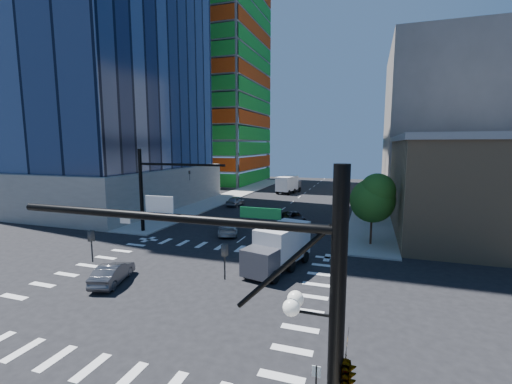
% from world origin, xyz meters
% --- Properties ---
extents(ground, '(160.00, 160.00, 0.00)m').
position_xyz_m(ground, '(0.00, 0.00, 0.00)').
color(ground, black).
rests_on(ground, ground).
extents(road_markings, '(20.00, 20.00, 0.01)m').
position_xyz_m(road_markings, '(0.00, 0.00, 0.01)').
color(road_markings, silver).
rests_on(road_markings, ground).
extents(sidewalk_ne, '(5.00, 60.00, 0.15)m').
position_xyz_m(sidewalk_ne, '(12.50, 40.00, 0.07)').
color(sidewalk_ne, gray).
rests_on(sidewalk_ne, ground).
extents(sidewalk_nw, '(5.00, 60.00, 0.15)m').
position_xyz_m(sidewalk_nw, '(-12.50, 40.00, 0.07)').
color(sidewalk_nw, gray).
rests_on(sidewalk_nw, ground).
extents(construction_building, '(25.16, 34.50, 70.60)m').
position_xyz_m(construction_building, '(-27.41, 61.93, 24.61)').
color(construction_building, gray).
rests_on(construction_building, ground).
extents(commercial_building, '(20.50, 22.50, 10.60)m').
position_xyz_m(commercial_building, '(25.00, 22.00, 5.31)').
color(commercial_building, '#997D59').
rests_on(commercial_building, ground).
extents(bg_building_ne, '(24.00, 30.00, 28.00)m').
position_xyz_m(bg_building_ne, '(27.00, 55.00, 14.00)').
color(bg_building_ne, '#635D59').
rests_on(bg_building_ne, ground).
extents(signal_mast_se, '(10.51, 2.48, 9.00)m').
position_xyz_m(signal_mast_se, '(10.60, -11.50, 5.01)').
color(signal_mast_se, black).
rests_on(signal_mast_se, sidewalk_se).
extents(signal_mast_nw, '(10.20, 0.40, 9.00)m').
position_xyz_m(signal_mast_nw, '(-10.00, 11.50, 5.49)').
color(signal_mast_nw, black).
rests_on(signal_mast_nw, sidewalk_nw).
extents(tree_south, '(4.16, 4.16, 6.82)m').
position_xyz_m(tree_south, '(12.63, 13.90, 4.69)').
color(tree_south, '#382316').
rests_on(tree_south, sidewalk_ne).
extents(tree_north, '(3.54, 3.52, 5.78)m').
position_xyz_m(tree_north, '(12.93, 25.90, 3.99)').
color(tree_north, '#382316').
rests_on(tree_north, sidewalk_ne).
extents(car_nb_far, '(4.19, 5.57, 1.41)m').
position_xyz_m(car_nb_far, '(3.56, 20.81, 0.70)').
color(car_nb_far, black).
rests_on(car_nb_far, ground).
extents(car_sb_near, '(3.74, 5.46, 1.47)m').
position_xyz_m(car_sb_near, '(-2.14, 13.63, 0.73)').
color(car_sb_near, beige).
rests_on(car_sb_near, ground).
extents(car_sb_mid, '(1.90, 4.44, 1.50)m').
position_xyz_m(car_sb_mid, '(-7.83, 30.02, 0.75)').
color(car_sb_mid, '#94979B').
rests_on(car_sb_mid, ground).
extents(car_sb_cross, '(2.62, 4.55, 1.42)m').
position_xyz_m(car_sb_cross, '(-4.60, -1.17, 0.71)').
color(car_sb_cross, '#49494E').
rests_on(car_sb_cross, ground).
extents(box_truck_near, '(4.13, 6.74, 3.29)m').
position_xyz_m(box_truck_near, '(5.60, 4.90, 1.46)').
color(box_truck_near, black).
rests_on(box_truck_near, ground).
extents(box_truck_far, '(4.02, 6.90, 3.40)m').
position_xyz_m(box_truck_far, '(-3.04, 47.00, 1.50)').
color(box_truck_far, black).
rests_on(box_truck_far, ground).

